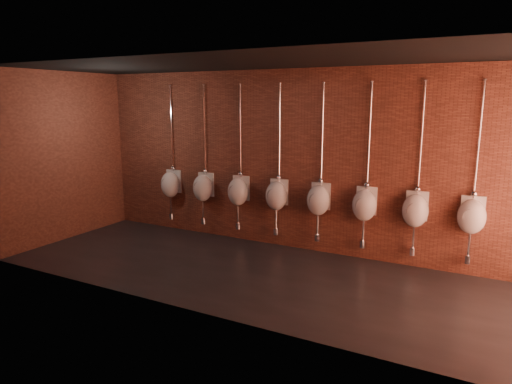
% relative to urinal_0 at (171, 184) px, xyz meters
% --- Properties ---
extents(ground, '(8.50, 8.50, 0.00)m').
position_rel_urinal_0_xyz_m(ground, '(2.80, -1.36, -0.98)').
color(ground, black).
rests_on(ground, ground).
extents(room_shell, '(8.54, 3.04, 3.22)m').
position_rel_urinal_0_xyz_m(room_shell, '(2.80, -1.36, 1.03)').
color(room_shell, black).
rests_on(room_shell, ground).
extents(urinal_0, '(0.43, 0.39, 2.72)m').
position_rel_urinal_0_xyz_m(urinal_0, '(0.00, 0.00, 0.00)').
color(urinal_0, silver).
rests_on(urinal_0, ground).
extents(urinal_1, '(0.43, 0.39, 2.72)m').
position_rel_urinal_0_xyz_m(urinal_1, '(0.80, 0.00, 0.00)').
color(urinal_1, silver).
rests_on(urinal_1, ground).
extents(urinal_2, '(0.43, 0.39, 2.72)m').
position_rel_urinal_0_xyz_m(urinal_2, '(1.60, 0.00, 0.00)').
color(urinal_2, silver).
rests_on(urinal_2, ground).
extents(urinal_3, '(0.43, 0.39, 2.72)m').
position_rel_urinal_0_xyz_m(urinal_3, '(2.41, 0.00, 0.00)').
color(urinal_3, silver).
rests_on(urinal_3, ground).
extents(urinal_4, '(0.43, 0.39, 2.72)m').
position_rel_urinal_0_xyz_m(urinal_4, '(3.21, 0.00, 0.00)').
color(urinal_4, silver).
rests_on(urinal_4, ground).
extents(urinal_5, '(0.43, 0.39, 2.72)m').
position_rel_urinal_0_xyz_m(urinal_5, '(4.01, 0.00, 0.00)').
color(urinal_5, silver).
rests_on(urinal_5, ground).
extents(urinal_6, '(0.43, 0.39, 2.72)m').
position_rel_urinal_0_xyz_m(urinal_6, '(4.81, 0.00, 0.00)').
color(urinal_6, silver).
rests_on(urinal_6, ground).
extents(urinal_7, '(0.43, 0.39, 2.72)m').
position_rel_urinal_0_xyz_m(urinal_7, '(5.61, 0.00, 0.00)').
color(urinal_7, silver).
rests_on(urinal_7, ground).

